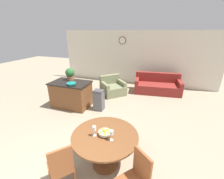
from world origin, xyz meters
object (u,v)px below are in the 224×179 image
(wine_glass_left, at_px, (94,129))
(teal_bowl, at_px, (71,83))
(dining_table, at_px, (105,142))
(kitchen_island, at_px, (71,94))
(couch, at_px, (157,86))
(wine_glass_right, at_px, (112,133))
(potted_plant, at_px, (70,74))
(dining_chair_near_right, at_px, (136,178))
(armchair, at_px, (113,88))
(trash_bin, at_px, (99,100))
(dining_chair_near_left, at_px, (61,166))
(fruit_bowl, at_px, (105,132))

(wine_glass_left, relative_size, teal_bowl, 0.67)
(dining_table, bearing_deg, wine_glass_left, -154.45)
(wine_glass_left, bearing_deg, kitchen_island, 132.48)
(kitchen_island, bearing_deg, couch, 39.91)
(dining_table, xyz_separation_m, wine_glass_right, (0.17, -0.10, 0.33))
(kitchen_island, bearing_deg, potted_plant, 119.38)
(dining_chair_near_right, distance_m, couch, 5.10)
(armchair, bearing_deg, dining_chair_near_right, -110.11)
(potted_plant, bearing_deg, wine_glass_right, -44.47)
(trash_bin, xyz_separation_m, couch, (1.87, 2.41, -0.08))
(couch, bearing_deg, armchair, -162.61)
(dining_chair_near_left, bearing_deg, wine_glass_right, -7.26)
(fruit_bowl, bearing_deg, teal_bowl, 136.44)
(dining_table, bearing_deg, armchair, 106.68)
(couch, bearing_deg, wine_glass_left, -108.78)
(dining_chair_near_right, xyz_separation_m, couch, (0.05, 5.09, -0.23))
(dining_chair_near_left, bearing_deg, fruit_bowl, 4.96)
(dining_table, distance_m, wine_glass_right, 0.39)
(dining_chair_near_left, bearing_deg, kitchen_island, 71.36)
(wine_glass_right, height_order, kitchen_island, wine_glass_right)
(dining_chair_near_right, relative_size, teal_bowl, 3.01)
(wine_glass_right, bearing_deg, teal_bowl, 137.36)
(wine_glass_right, distance_m, couch, 4.75)
(teal_bowl, bearing_deg, dining_table, -43.56)
(kitchen_island, bearing_deg, fruit_bowl, -43.88)
(wine_glass_right, distance_m, trash_bin, 2.65)
(dining_chair_near_left, xyz_separation_m, armchair, (-0.59, 4.43, -0.25))
(dining_table, xyz_separation_m, trash_bin, (-1.10, 2.16, -0.22))
(dining_chair_near_right, height_order, kitchen_island, dining_chair_near_right)
(fruit_bowl, relative_size, armchair, 0.19)
(dining_table, height_order, potted_plant, potted_plant)
(kitchen_island, bearing_deg, teal_bowl, -46.87)
(teal_bowl, xyz_separation_m, armchair, (0.88, 1.82, -0.71))
(dining_chair_near_left, bearing_deg, trash_bin, 52.18)
(dining_table, bearing_deg, dining_chair_near_left, -125.78)
(dining_table, bearing_deg, wine_glass_right, -30.16)
(trash_bin, bearing_deg, couch, 52.23)
(dining_chair_near_right, xyz_separation_m, trash_bin, (-1.82, 2.68, -0.15))
(fruit_bowl, xyz_separation_m, kitchen_island, (-2.18, 2.10, -0.35))
(wine_glass_left, relative_size, kitchen_island, 0.15)
(dining_table, relative_size, potted_plant, 2.95)
(potted_plant, height_order, couch, potted_plant)
(dining_table, distance_m, armchair, 3.88)
(dining_chair_near_left, height_order, couch, dining_chair_near_left)
(dining_chair_near_right, xyz_separation_m, wine_glass_left, (-0.91, 0.44, 0.40))
(wine_glass_right, bearing_deg, armchair, 108.64)
(dining_chair_near_left, relative_size, kitchen_island, 0.69)
(dining_chair_near_left, xyz_separation_m, teal_bowl, (-1.46, 2.61, 0.46))
(dining_chair_near_right, bearing_deg, dining_table, 5.13)
(dining_table, height_order, dining_chair_near_right, dining_chair_near_right)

